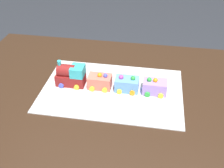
% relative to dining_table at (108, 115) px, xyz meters
% --- Properties ---
extents(dining_table, '(1.40, 1.00, 0.74)m').
position_rel_dining_table_xyz_m(dining_table, '(0.00, 0.00, 0.00)').
color(dining_table, '#382316').
rests_on(dining_table, ground).
extents(cake_board, '(0.60, 0.40, 0.00)m').
position_rel_dining_table_xyz_m(cake_board, '(0.01, 0.04, 0.11)').
color(cake_board, silver).
rests_on(cake_board, dining_table).
extents(cake_locomotive, '(0.14, 0.08, 0.12)m').
position_rel_dining_table_xyz_m(cake_locomotive, '(-0.17, 0.05, 0.16)').
color(cake_locomotive, maroon).
rests_on(cake_locomotive, cake_board).
extents(cake_car_tanker_coral, '(0.10, 0.08, 0.07)m').
position_rel_dining_table_xyz_m(cake_car_tanker_coral, '(-0.04, 0.05, 0.14)').
color(cake_car_tanker_coral, '#F27260').
rests_on(cake_car_tanker_coral, cake_board).
extents(cake_car_caboose_sky_blue, '(0.10, 0.08, 0.07)m').
position_rel_dining_table_xyz_m(cake_car_caboose_sky_blue, '(0.07, 0.05, 0.14)').
color(cake_car_caboose_sky_blue, '#669EEA').
rests_on(cake_car_caboose_sky_blue, cake_board).
extents(cake_car_flatbed_lavender, '(0.10, 0.08, 0.07)m').
position_rel_dining_table_xyz_m(cake_car_flatbed_lavender, '(0.19, 0.05, 0.14)').
color(cake_car_flatbed_lavender, '#AD84E0').
rests_on(cake_car_flatbed_lavender, cake_board).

